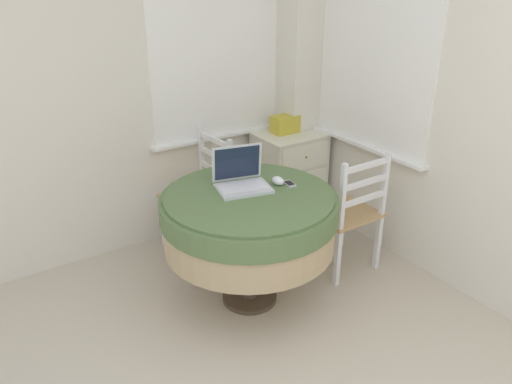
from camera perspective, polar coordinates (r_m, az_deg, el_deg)
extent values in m
cube|color=silver|center=(3.57, -22.63, 10.53)|extent=(4.13, 0.06, 2.55)
cube|color=white|center=(3.92, -4.56, 16.60)|extent=(1.10, 0.01, 1.42)
cube|color=white|center=(4.06, -4.02, 6.42)|extent=(1.18, 0.07, 0.02)
cube|color=white|center=(3.77, 13.43, 15.72)|extent=(0.01, 1.10, 1.42)
cube|color=white|center=(3.92, 12.10, 5.26)|extent=(0.07, 1.18, 0.02)
cube|color=silver|center=(4.22, 4.92, 14.21)|extent=(0.28, 0.28, 2.55)
cylinder|color=#4C3D2D|center=(3.39, -0.74, -11.86)|extent=(0.36, 0.36, 0.03)
cylinder|color=#4C3D2D|center=(3.18, -0.77, -6.44)|extent=(0.11, 0.11, 0.72)
cylinder|color=tan|center=(3.09, -0.79, -3.36)|extent=(1.06, 1.06, 0.33)
cylinder|color=#567042|center=(3.04, -0.80, -1.74)|extent=(1.09, 1.09, 0.14)
cylinder|color=#567042|center=(3.01, -0.81, -0.42)|extent=(1.03, 1.03, 0.02)
cube|color=silver|center=(3.06, -1.41, 0.39)|extent=(0.37, 0.30, 0.02)
cube|color=silver|center=(3.07, -1.50, 0.67)|extent=(0.31, 0.20, 0.00)
cube|color=silver|center=(3.12, -2.19, 3.39)|extent=(0.32, 0.10, 0.23)
cube|color=#192338|center=(3.12, -2.16, 3.37)|extent=(0.29, 0.09, 0.21)
ellipsoid|color=white|center=(3.13, 2.53, 1.29)|extent=(0.06, 0.10, 0.05)
cube|color=#B2B7BC|center=(3.15, 3.83, 0.95)|extent=(0.07, 0.11, 0.01)
cube|color=black|center=(3.14, 3.83, 1.04)|extent=(0.05, 0.08, 0.00)
cube|color=tan|center=(3.78, -6.90, -0.65)|extent=(0.46, 0.47, 0.02)
cube|color=white|center=(3.95, -10.55, -3.30)|extent=(0.04, 0.04, 0.42)
cube|color=white|center=(3.65, -7.66, -5.58)|extent=(0.04, 0.04, 0.42)
cube|color=white|center=(4.11, -5.92, -1.82)|extent=(0.04, 0.04, 0.42)
cube|color=white|center=(3.82, -2.79, -3.87)|extent=(0.04, 0.04, 0.42)
cube|color=white|center=(3.93, -6.21, 4.20)|extent=(0.03, 0.03, 0.46)
cube|color=white|center=(3.63, -2.94, 2.53)|extent=(0.03, 0.03, 0.46)
cube|color=white|center=(3.72, -4.73, 5.92)|extent=(0.05, 0.39, 0.04)
cube|color=white|center=(3.76, -4.67, 4.19)|extent=(0.05, 0.39, 0.04)
cube|color=white|center=(3.80, -4.61, 2.50)|extent=(0.05, 0.39, 0.04)
cube|color=tan|center=(3.59, 9.81, -2.26)|extent=(0.44, 0.43, 0.02)
cube|color=white|center=(3.93, 9.80, -3.37)|extent=(0.03, 0.03, 0.42)
cube|color=white|center=(3.70, 5.38, -4.97)|extent=(0.03, 0.03, 0.42)
cube|color=white|center=(3.71, 13.76, -5.60)|extent=(0.03, 0.03, 0.42)
cube|color=white|center=(3.46, 9.31, -7.50)|extent=(0.03, 0.03, 0.42)
cube|color=white|center=(3.50, 14.51, 0.92)|extent=(0.03, 0.03, 0.46)
cube|color=white|center=(3.24, 9.85, -0.59)|extent=(0.03, 0.03, 0.46)
cube|color=white|center=(3.30, 12.54, 2.96)|extent=(0.39, 0.02, 0.04)
cube|color=white|center=(3.35, 12.35, 1.06)|extent=(0.39, 0.02, 0.04)
cube|color=white|center=(3.40, 12.17, -0.80)|extent=(0.39, 0.02, 0.04)
cube|color=silver|center=(4.30, 3.74, 1.81)|extent=(0.52, 0.43, 0.74)
cube|color=silver|center=(4.17, 3.88, 6.61)|extent=(0.55, 0.46, 0.02)
cube|color=white|center=(4.05, 5.70, 4.01)|extent=(0.46, 0.01, 0.21)
sphere|color=olive|center=(4.04, 5.78, 3.98)|extent=(0.02, 0.02, 0.02)
cube|color=white|center=(4.14, 5.56, 0.82)|extent=(0.46, 0.01, 0.21)
sphere|color=olive|center=(4.13, 5.63, 0.78)|extent=(0.02, 0.02, 0.02)
cube|color=white|center=(4.24, 5.43, -2.22)|extent=(0.46, 0.01, 0.21)
sphere|color=olive|center=(4.24, 5.50, -2.26)|extent=(0.02, 0.02, 0.02)
cube|color=gold|center=(4.16, 3.35, 7.76)|extent=(0.22, 0.14, 0.14)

